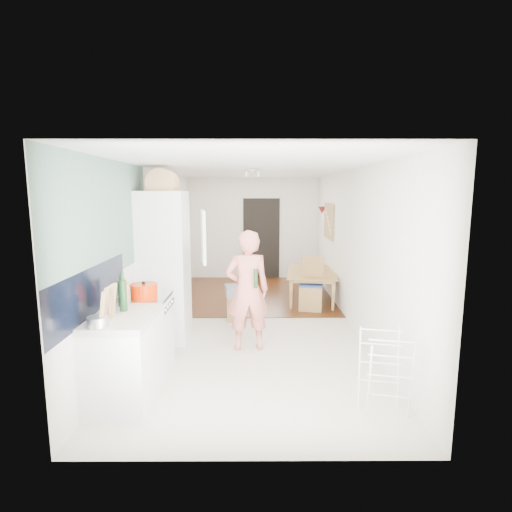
{
  "coord_description": "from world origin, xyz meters",
  "views": [
    {
      "loc": [
        0.02,
        -6.4,
        2.12
      ],
      "look_at": [
        0.05,
        0.2,
        1.08
      ],
      "focal_mm": 28.0,
      "sensor_mm": 36.0,
      "label": 1
    }
  ],
  "objects_px": {
    "dining_table": "(313,288)",
    "stool": "(236,308)",
    "drying_rack": "(385,373)",
    "dining_chair": "(311,284)",
    "person": "(247,280)"
  },
  "relations": [
    {
      "from": "dining_table",
      "to": "stool",
      "type": "bearing_deg",
      "value": 137.65
    },
    {
      "from": "stool",
      "to": "drying_rack",
      "type": "relative_size",
      "value": 0.52
    },
    {
      "from": "dining_table",
      "to": "stool",
      "type": "xyz_separation_m",
      "value": [
        -1.47,
        -1.28,
        -0.04
      ]
    },
    {
      "from": "dining_chair",
      "to": "dining_table",
      "type": "bearing_deg",
      "value": 92.33
    },
    {
      "from": "dining_chair",
      "to": "stool",
      "type": "relative_size",
      "value": 2.33
    },
    {
      "from": "person",
      "to": "stool",
      "type": "distance_m",
      "value": 1.5
    },
    {
      "from": "person",
      "to": "drying_rack",
      "type": "distance_m",
      "value": 2.19
    },
    {
      "from": "dining_table",
      "to": "dining_chair",
      "type": "bearing_deg",
      "value": 176.32
    },
    {
      "from": "person",
      "to": "dining_chair",
      "type": "distance_m",
      "value": 2.23
    },
    {
      "from": "person",
      "to": "dining_table",
      "type": "relative_size",
      "value": 1.37
    },
    {
      "from": "person",
      "to": "drying_rack",
      "type": "bearing_deg",
      "value": 120.77
    },
    {
      "from": "dining_table",
      "to": "drying_rack",
      "type": "distance_m",
      "value": 4.18
    },
    {
      "from": "dining_chair",
      "to": "stool",
      "type": "distance_m",
      "value": 1.49
    },
    {
      "from": "drying_rack",
      "to": "stool",
      "type": "bearing_deg",
      "value": 130.35
    },
    {
      "from": "drying_rack",
      "to": "dining_table",
      "type": "bearing_deg",
      "value": 103.26
    }
  ]
}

